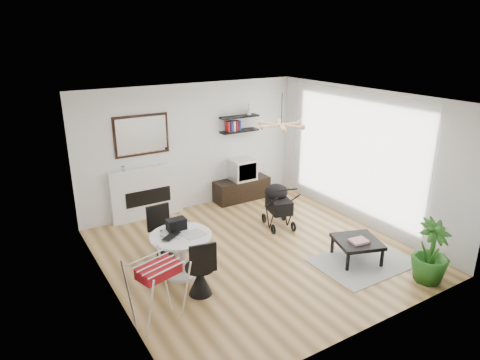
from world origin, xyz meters
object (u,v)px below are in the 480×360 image
crt_tv (242,169)px  dining_table (182,249)px  potted_plant (431,252)px  tv_console (242,189)px  fireplace (146,186)px  drying_rack (158,291)px  coffee_table (357,242)px  stroller (278,207)px

crt_tv → dining_table: size_ratio=0.56×
dining_table → potted_plant: potted_plant is taller
tv_console → dining_table: dining_table is taller
tv_console → fireplace: bearing=175.8°
drying_rack → fireplace: bearing=56.3°
dining_table → coffee_table: size_ratio=1.07×
fireplace → dining_table: (-0.33, -2.45, -0.22)m
crt_tv → dining_table: crt_tv is taller
fireplace → stroller: fireplace is taller
potted_plant → coffee_table: bearing=114.4°
stroller → coffee_table: bearing=-64.5°
potted_plant → stroller: bearing=105.6°
crt_tv → coffee_table: (0.18, -3.39, -0.39)m
coffee_table → potted_plant: 1.16m
fireplace → coffee_table: 4.30m
tv_console → stroller: stroller is taller
tv_console → drying_rack: (-3.29, -3.22, 0.24)m
tv_console → stroller: bearing=-94.8°
fireplace → stroller: bearing=-40.1°
tv_console → stroller: 1.59m
dining_table → crt_tv: bearing=41.9°
coffee_table → dining_table: bearing=157.8°
drying_rack → dining_table: bearing=35.2°
drying_rack → coffee_table: drying_rack is taller
crt_tv → potted_plant: bearing=-81.6°
fireplace → stroller: (2.07, -1.74, -0.28)m
fireplace → crt_tv: fireplace is taller
crt_tv → fireplace: bearing=175.7°
dining_table → potted_plant: 3.86m
dining_table → drying_rack: drying_rack is taller
tv_console → potted_plant: bearing=-81.5°
crt_tv → dining_table: bearing=-138.1°
fireplace → crt_tv: size_ratio=3.97×
dining_table → drying_rack: 1.20m
stroller → crt_tv: bearing=100.0°
fireplace → tv_console: bearing=-4.2°
stroller → coffee_table: size_ratio=1.03×
drying_rack → stroller: (3.15, 1.64, -0.08)m
dining_table → stroller: 2.50m
coffee_table → fireplace: bearing=124.0°
dining_table → drying_rack: size_ratio=1.05×
tv_console → drying_rack: size_ratio=1.42×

